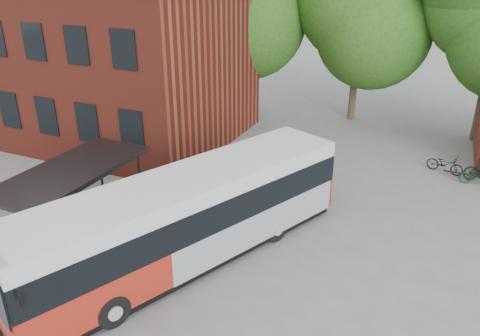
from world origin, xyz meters
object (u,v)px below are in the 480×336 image
at_px(bus_shelter, 77,207).
at_px(bicycle_0, 445,164).
at_px(city_bus, 189,220).
at_px(bicycle_2, 478,175).

height_order(bus_shelter, bicycle_0, bus_shelter).
distance_m(bus_shelter, city_bus, 3.98).
height_order(bus_shelter, city_bus, city_bus).
distance_m(city_bus, bicycle_0, 13.13).
relative_size(bus_shelter, city_bus, 0.59).
bearing_deg(city_bus, bus_shelter, -145.44).
bearing_deg(bicycle_2, bicycle_0, 48.78).
height_order(bus_shelter, bicycle_2, bus_shelter).
height_order(city_bus, bicycle_0, city_bus).
bearing_deg(bicycle_2, bus_shelter, 116.98).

